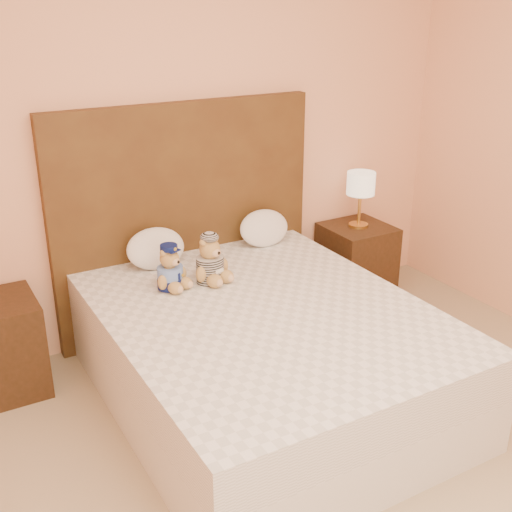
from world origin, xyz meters
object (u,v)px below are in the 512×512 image
at_px(lamp, 361,186).
at_px(pillow_left, 156,247).
at_px(nightstand_right, 356,262).
at_px(bed, 265,354).
at_px(teddy_police, 170,267).
at_px(teddy_prisoner, 210,259).
at_px(pillow_right, 264,226).

bearing_deg(lamp, pillow_left, 178.88).
bearing_deg(nightstand_right, bed, -147.38).
relative_size(lamp, teddy_police, 1.54).
height_order(nightstand_right, pillow_left, pillow_left).
distance_m(bed, pillow_left, 0.97).
distance_m(lamp, teddy_prisoner, 1.39).
bearing_deg(pillow_left, pillow_right, 0.00).
xyz_separation_m(lamp, pillow_right, (-0.77, 0.03, -0.17)).
bearing_deg(teddy_police, pillow_right, -1.91).
relative_size(nightstand_right, teddy_prisoner, 1.98).
relative_size(nightstand_right, pillow_right, 1.55).
bearing_deg(nightstand_right, teddy_police, -169.10).
distance_m(bed, lamp, 1.59).
distance_m(nightstand_right, pillow_right, 0.87).
relative_size(bed, nightstand_right, 3.64).
height_order(lamp, teddy_police, lamp).
bearing_deg(teddy_prisoner, nightstand_right, -3.99).
bearing_deg(nightstand_right, pillow_right, 177.77).
xyz_separation_m(teddy_prisoner, pillow_right, (0.57, 0.36, -0.01)).
bearing_deg(teddy_police, lamp, -13.43).
bearing_deg(lamp, teddy_police, -169.10).
bearing_deg(nightstand_right, teddy_prisoner, -166.22).
relative_size(teddy_police, teddy_prisoner, 0.93).
bearing_deg(pillow_left, teddy_police, -97.98).
xyz_separation_m(nightstand_right, teddy_police, (-1.58, -0.30, 0.40)).
bearing_deg(pillow_right, teddy_prisoner, -147.86).
distance_m(bed, teddy_police, 0.72).
bearing_deg(nightstand_right, pillow_left, 178.88).
relative_size(bed, lamp, 5.00).
bearing_deg(teddy_police, pillow_left, 57.69).
relative_size(bed, teddy_police, 7.70).
xyz_separation_m(lamp, pillow_left, (-1.53, 0.03, -0.17)).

